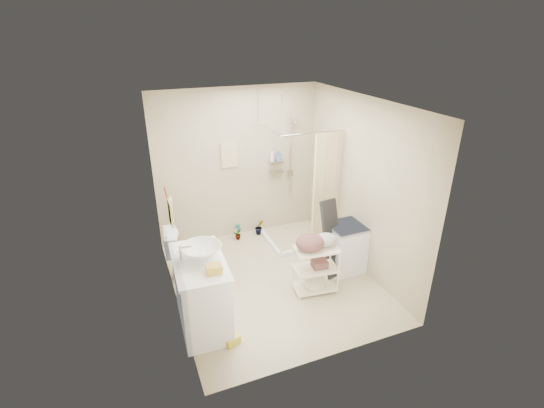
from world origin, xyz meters
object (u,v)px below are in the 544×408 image
Objects in this scene: toilet at (194,252)px; washing_machine at (345,247)px; vanity at (202,293)px; laundry_rack at (316,265)px.

toilet is 1.10× the size of washing_machine.
vanity is at bearing 179.44° from toilet.
washing_machine is (2.30, 0.43, -0.10)m from vanity.
laundry_rack is at bearing -117.46° from toilet.
vanity is 1.31× the size of toilet.
vanity is at bearing -169.39° from laundry_rack.
toilet is (0.12, 1.09, -0.06)m from vanity.
toilet is at bearing 153.87° from laundry_rack.
toilet is 2.28m from washing_machine.
vanity is 1.64m from laundry_rack.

